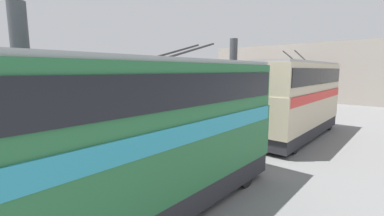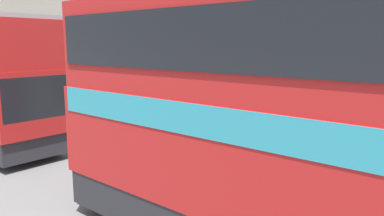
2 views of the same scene
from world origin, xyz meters
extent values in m
cube|color=#A8A093|center=(39.48, 0.00, 4.35)|extent=(0.50, 36.00, 8.71)
cylinder|color=#42474C|center=(1.79, 0.00, 3.52)|extent=(0.59, 0.59, 7.04)
cube|color=#333338|center=(1.79, 0.00, 0.04)|extent=(1.06, 1.06, 0.08)
cylinder|color=#42474C|center=(15.76, 0.00, 3.52)|extent=(0.59, 0.59, 7.04)
cube|color=#333338|center=(15.76, 0.00, 0.04)|extent=(1.06, 1.06, 0.08)
cylinder|color=black|center=(7.67, -5.72, 0.50)|extent=(0.99, 0.30, 0.99)
cylinder|color=black|center=(7.67, -3.62, 0.50)|extent=(0.99, 0.30, 0.99)
cube|color=#28282D|center=(3.83, -4.67, 0.66)|extent=(10.67, 2.45, 0.77)
cube|color=#286B3D|center=(3.83, -4.67, 2.13)|extent=(10.89, 2.50, 2.16)
cube|color=teal|center=(3.83, -4.67, 2.93)|extent=(10.56, 2.54, 0.55)
cube|color=#286B3D|center=(3.83, -4.67, 4.05)|extent=(10.78, 2.43, 1.69)
cube|color=black|center=(3.83, -4.67, 4.13)|extent=(10.45, 2.51, 0.93)
cube|color=#9E9EA3|center=(3.83, -4.67, 4.97)|extent=(10.67, 2.25, 0.14)
cylinder|color=#282828|center=(5.19, -5.02, 5.33)|extent=(2.35, 0.07, 0.65)
cylinder|color=#282828|center=(5.19, -4.32, 5.33)|extent=(2.35, 0.07, 0.65)
cylinder|color=black|center=(20.89, -5.72, 0.46)|extent=(0.92, 0.30, 0.92)
cylinder|color=black|center=(20.89, -3.62, 0.46)|extent=(0.92, 0.30, 0.92)
cylinder|color=black|center=(13.18, -5.72, 0.46)|extent=(0.92, 0.30, 0.92)
cylinder|color=black|center=(13.18, -3.62, 0.46)|extent=(0.92, 0.30, 0.92)
cube|color=#28282D|center=(16.94, -4.67, 0.63)|extent=(10.50, 2.45, 0.76)
cube|color=beige|center=(16.94, -4.67, 2.15)|extent=(10.71, 2.50, 2.28)
cube|color=red|center=(16.94, -4.67, 3.01)|extent=(10.39, 2.54, 0.55)
cube|color=beige|center=(16.94, -4.67, 4.20)|extent=(10.60, 2.43, 1.83)
cube|color=black|center=(16.94, -4.67, 4.30)|extent=(10.28, 2.51, 1.01)
cube|color=#9E9EA3|center=(16.94, -4.67, 5.19)|extent=(10.50, 2.25, 0.14)
cube|color=black|center=(22.23, -4.67, 2.38)|extent=(0.12, 2.30, 1.46)
cylinder|color=#282828|center=(15.60, -5.02, 5.55)|extent=(2.35, 0.07, 0.65)
cylinder|color=#282828|center=(15.60, -4.32, 5.55)|extent=(2.35, 0.07, 0.65)
cylinder|color=black|center=(7.08, 3.62, 0.55)|extent=(1.09, 0.30, 1.09)
cylinder|color=black|center=(7.08, 5.72, 0.55)|extent=(1.09, 0.30, 1.09)
cube|color=#28282D|center=(3.31, 4.67, 0.70)|extent=(10.52, 2.45, 0.80)
cube|color=red|center=(3.31, 4.67, 2.10)|extent=(10.73, 2.50, 2.01)
cube|color=teal|center=(3.31, 4.67, 2.83)|extent=(10.41, 2.54, 0.55)
cube|color=red|center=(3.31, 4.67, 4.05)|extent=(10.63, 2.43, 1.89)
cube|color=black|center=(3.31, 4.67, 4.15)|extent=(10.30, 2.51, 1.04)
cube|color=#9E9EA3|center=(3.31, 4.67, 5.07)|extent=(10.52, 2.25, 0.14)
cylinder|color=#282828|center=(4.65, 4.32, 5.43)|extent=(2.35, 0.07, 0.65)
cylinder|color=#282828|center=(4.65, 5.02, 5.43)|extent=(2.35, 0.07, 0.65)
cylinder|color=black|center=(13.80, 3.62, 0.47)|extent=(0.95, 0.30, 0.95)
cylinder|color=black|center=(13.80, 5.72, 0.47)|extent=(0.95, 0.30, 0.95)
cylinder|color=black|center=(21.34, 3.62, 0.47)|extent=(0.95, 0.30, 0.95)
cylinder|color=black|center=(21.34, 5.72, 0.47)|extent=(0.95, 0.30, 0.95)
cube|color=#28282D|center=(17.67, 4.67, 0.64)|extent=(10.34, 2.45, 0.76)
cube|color=red|center=(17.67, 4.67, 2.12)|extent=(10.55, 2.50, 2.19)
cube|color=teal|center=(17.67, 4.67, 2.94)|extent=(10.23, 2.54, 0.55)
cube|color=red|center=(17.67, 4.67, 4.03)|extent=(10.44, 2.43, 1.65)
cube|color=black|center=(17.67, 4.67, 4.12)|extent=(10.13, 2.51, 0.91)
cube|color=#9E9EA3|center=(17.67, 4.67, 4.93)|extent=(10.34, 2.25, 0.14)
cube|color=black|center=(12.46, 4.67, 2.34)|extent=(0.12, 2.30, 1.40)
cylinder|color=#282828|center=(18.99, 4.32, 5.29)|extent=(2.35, 0.07, 0.65)
cylinder|color=#282828|center=(18.99, 5.02, 5.29)|extent=(2.35, 0.07, 0.65)
cylinder|color=black|center=(27.62, 3.62, 0.51)|extent=(1.02, 0.30, 1.02)
cylinder|color=black|center=(27.62, 5.72, 0.51)|extent=(1.02, 0.30, 1.02)
cylinder|color=black|center=(34.63, 3.62, 0.51)|extent=(1.02, 0.30, 1.02)
cylinder|color=black|center=(34.63, 5.72, 0.51)|extent=(1.02, 0.30, 1.02)
cube|color=#28282D|center=(31.23, 4.67, 0.67)|extent=(9.81, 2.45, 0.78)
cube|color=red|center=(31.23, 4.67, 2.02)|extent=(10.01, 2.50, 1.92)
cube|color=white|center=(31.23, 4.67, 2.70)|extent=(9.71, 2.54, 0.55)
cube|color=red|center=(31.23, 4.67, 3.86)|extent=(9.91, 2.43, 1.78)
cube|color=black|center=(31.23, 4.67, 3.95)|extent=(9.61, 2.51, 0.98)
cube|color=#9E9EA3|center=(31.23, 4.67, 4.82)|extent=(9.81, 2.25, 0.14)
cube|color=black|center=(26.28, 4.67, 2.21)|extent=(0.12, 2.30, 1.23)
cylinder|color=#282828|center=(32.48, 4.32, 5.18)|extent=(2.35, 0.07, 0.65)
cylinder|color=#282828|center=(32.48, 5.02, 5.18)|extent=(2.35, 0.07, 0.65)
cube|color=#473D33|center=(9.18, -1.01, 0.39)|extent=(0.24, 0.32, 0.78)
cube|color=#3D5684|center=(9.18, -1.01, 1.12)|extent=(0.29, 0.45, 0.68)
sphere|color=beige|center=(9.18, -1.01, 1.57)|extent=(0.22, 0.22, 0.22)
cube|color=#473D33|center=(4.30, -2.33, 0.39)|extent=(0.35, 0.28, 0.77)
cube|color=#934C42|center=(4.30, -2.33, 1.11)|extent=(0.47, 0.36, 0.67)
sphere|color=#A37A5B|center=(4.30, -2.33, 1.55)|extent=(0.22, 0.22, 0.22)
camera|label=1|loc=(-1.19, -10.58, 4.69)|focal=24.00mm
camera|label=2|loc=(0.86, 10.55, 4.08)|focal=35.00mm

